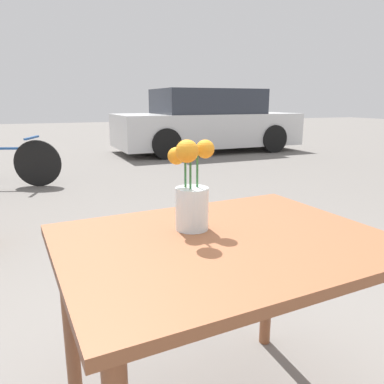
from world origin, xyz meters
The scene contains 4 objects.
table_front centered at (0.00, 0.00, 0.60)m, with size 1.04×0.83×0.70m.
flower_vase centered at (-0.06, 0.11, 0.81)m, with size 0.15×0.14×0.29m.
bicycle centered at (-0.99, 4.48, 0.32)m, with size 1.43×0.61×0.71m.
parked_car centered at (2.98, 6.81, 0.64)m, with size 4.10×1.82×1.36m.
Camera 1 is at (-0.49, -0.96, 1.11)m, focal length 35.00 mm.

